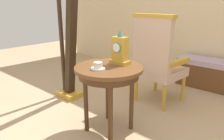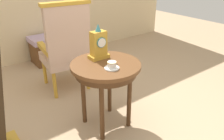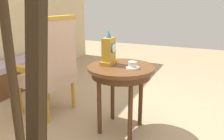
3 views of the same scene
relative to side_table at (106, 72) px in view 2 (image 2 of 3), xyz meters
The scene contains 6 objects.
ground_plane 0.60m from the side_table, 123.28° to the right, with size 10.00×10.00×0.00m, color tan.
side_table is the anchor object (origin of this frame).
teacup_left 0.17m from the side_table, 99.61° to the right, with size 0.13×0.13×0.06m.
mantel_clock 0.26m from the side_table, 81.41° to the left, with size 0.19×0.11×0.34m.
armchair 0.87m from the side_table, 88.03° to the left, with size 0.60×0.59×1.14m.
window_bench 1.98m from the side_table, 77.56° to the left, with size 1.00×0.40×0.44m.
Camera 2 is at (-1.08, -1.53, 1.53)m, focal length 37.03 mm.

